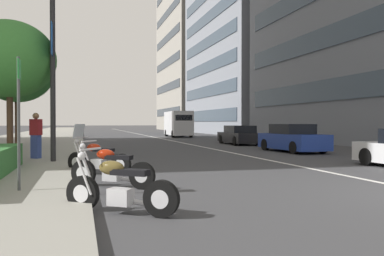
{
  "coord_description": "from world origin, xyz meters",
  "views": [
    {
      "loc": [
        -6.16,
        7.26,
        1.52
      ],
      "look_at": [
        13.32,
        1.79,
        1.23
      ],
      "focal_mm": 37.05,
      "sensor_mm": 36.0,
      "label": 1
    }
  ],
  "objects_px": {
    "car_far_down_avenue": "(239,135)",
    "street_tree_mid_sidewalk": "(10,59)",
    "car_following_behind": "(293,139)",
    "street_tree_by_lamp_post": "(17,72)",
    "street_lamp_with_banners": "(63,21)",
    "delivery_van_ahead": "(178,123)",
    "parking_sign_by_curb": "(19,111)",
    "motorcycle_under_tarp": "(111,170)",
    "motorcycle_second_in_row": "(97,159)",
    "pedestrian_on_plaza": "(36,135)",
    "motorcycle_far_end_row": "(119,189)"
  },
  "relations": [
    {
      "from": "motorcycle_far_end_row",
      "to": "street_lamp_with_banners",
      "type": "height_order",
      "value": "street_lamp_with_banners"
    },
    {
      "from": "delivery_van_ahead",
      "to": "street_tree_mid_sidewalk",
      "type": "relative_size",
      "value": 1.16
    },
    {
      "from": "car_far_down_avenue",
      "to": "delivery_van_ahead",
      "type": "xyz_separation_m",
      "value": [
        15.07,
        0.7,
        0.82
      ]
    },
    {
      "from": "motorcycle_far_end_row",
      "to": "parking_sign_by_curb",
      "type": "bearing_deg",
      "value": -11.6
    },
    {
      "from": "car_far_down_avenue",
      "to": "street_tree_by_lamp_post",
      "type": "height_order",
      "value": "street_tree_by_lamp_post"
    },
    {
      "from": "car_following_behind",
      "to": "parking_sign_by_curb",
      "type": "distance_m",
      "value": 15.3
    },
    {
      "from": "motorcycle_far_end_row",
      "to": "motorcycle_under_tarp",
      "type": "distance_m",
      "value": 2.76
    },
    {
      "from": "car_following_behind",
      "to": "street_tree_by_lamp_post",
      "type": "height_order",
      "value": "street_tree_by_lamp_post"
    },
    {
      "from": "motorcycle_under_tarp",
      "to": "motorcycle_second_in_row",
      "type": "bearing_deg",
      "value": -51.05
    },
    {
      "from": "motorcycle_under_tarp",
      "to": "delivery_van_ahead",
      "type": "xyz_separation_m",
      "value": [
        31.28,
        -9.23,
        1.02
      ]
    },
    {
      "from": "car_far_down_avenue",
      "to": "street_tree_mid_sidewalk",
      "type": "distance_m",
      "value": 16.82
    },
    {
      "from": "street_lamp_with_banners",
      "to": "parking_sign_by_curb",
      "type": "bearing_deg",
      "value": 174.34
    },
    {
      "from": "motorcycle_under_tarp",
      "to": "car_following_behind",
      "type": "height_order",
      "value": "car_following_behind"
    },
    {
      "from": "motorcycle_under_tarp",
      "to": "street_tree_by_lamp_post",
      "type": "xyz_separation_m",
      "value": [
        13.14,
        3.91,
        3.77
      ]
    },
    {
      "from": "car_following_behind",
      "to": "car_far_down_avenue",
      "type": "bearing_deg",
      "value": -3.08
    },
    {
      "from": "car_far_down_avenue",
      "to": "street_lamp_with_banners",
      "type": "height_order",
      "value": "street_lamp_with_banners"
    },
    {
      "from": "delivery_van_ahead",
      "to": "pedestrian_on_plaza",
      "type": "relative_size",
      "value": 3.37
    },
    {
      "from": "motorcycle_under_tarp",
      "to": "motorcycle_second_in_row",
      "type": "distance_m",
      "value": 2.57
    },
    {
      "from": "street_tree_mid_sidewalk",
      "to": "pedestrian_on_plaza",
      "type": "xyz_separation_m",
      "value": [
        0.62,
        -0.81,
        -2.76
      ]
    },
    {
      "from": "pedestrian_on_plaza",
      "to": "motorcycle_second_in_row",
      "type": "bearing_deg",
      "value": -118.77
    },
    {
      "from": "street_tree_by_lamp_post",
      "to": "parking_sign_by_curb",
      "type": "bearing_deg",
      "value": -171.68
    },
    {
      "from": "delivery_van_ahead",
      "to": "street_lamp_with_banners",
      "type": "distance_m",
      "value": 28.25
    },
    {
      "from": "car_far_down_avenue",
      "to": "delivery_van_ahead",
      "type": "height_order",
      "value": "delivery_van_ahead"
    },
    {
      "from": "car_far_down_avenue",
      "to": "delivery_van_ahead",
      "type": "distance_m",
      "value": 15.1
    },
    {
      "from": "car_following_behind",
      "to": "street_lamp_with_banners",
      "type": "height_order",
      "value": "street_lamp_with_banners"
    },
    {
      "from": "car_far_down_avenue",
      "to": "street_lamp_with_banners",
      "type": "relative_size",
      "value": 0.55
    },
    {
      "from": "street_tree_mid_sidewalk",
      "to": "street_tree_by_lamp_post",
      "type": "relative_size",
      "value": 0.89
    },
    {
      "from": "car_far_down_avenue",
      "to": "car_following_behind",
      "type": "bearing_deg",
      "value": -178.39
    },
    {
      "from": "motorcycle_second_in_row",
      "to": "street_lamp_with_banners",
      "type": "xyz_separation_m",
      "value": [
        2.75,
        1.06,
        4.66
      ]
    },
    {
      "from": "motorcycle_under_tarp",
      "to": "parking_sign_by_curb",
      "type": "relative_size",
      "value": 0.69
    },
    {
      "from": "car_following_behind",
      "to": "street_lamp_with_banners",
      "type": "bearing_deg",
      "value": 105.19
    },
    {
      "from": "street_tree_mid_sidewalk",
      "to": "pedestrian_on_plaza",
      "type": "height_order",
      "value": "street_tree_mid_sidewalk"
    },
    {
      "from": "motorcycle_second_in_row",
      "to": "parking_sign_by_curb",
      "type": "relative_size",
      "value": 0.66
    },
    {
      "from": "delivery_van_ahead",
      "to": "pedestrian_on_plaza",
      "type": "bearing_deg",
      "value": 156.87
    },
    {
      "from": "car_following_behind",
      "to": "street_tree_mid_sidewalk",
      "type": "height_order",
      "value": "street_tree_mid_sidewalk"
    },
    {
      "from": "car_far_down_avenue",
      "to": "parking_sign_by_curb",
      "type": "xyz_separation_m",
      "value": [
        -17.01,
        11.81,
        1.15
      ]
    },
    {
      "from": "motorcycle_far_end_row",
      "to": "motorcycle_under_tarp",
      "type": "xyz_separation_m",
      "value": [
        2.76,
        -0.06,
        0.01
      ]
    },
    {
      "from": "parking_sign_by_curb",
      "to": "car_far_down_avenue",
      "type": "bearing_deg",
      "value": -34.76
    },
    {
      "from": "street_lamp_with_banners",
      "to": "street_tree_by_lamp_post",
      "type": "bearing_deg",
      "value": 18.66
    },
    {
      "from": "motorcycle_far_end_row",
      "to": "parking_sign_by_curb",
      "type": "height_order",
      "value": "parking_sign_by_curb"
    },
    {
      "from": "parking_sign_by_curb",
      "to": "street_lamp_with_banners",
      "type": "distance_m",
      "value": 6.99
    },
    {
      "from": "motorcycle_second_in_row",
      "to": "street_tree_by_lamp_post",
      "type": "distance_m",
      "value": 11.82
    },
    {
      "from": "car_far_down_avenue",
      "to": "street_tree_mid_sidewalk",
      "type": "bearing_deg",
      "value": 129.64
    },
    {
      "from": "motorcycle_under_tarp",
      "to": "street_tree_mid_sidewalk",
      "type": "relative_size",
      "value": 0.37
    },
    {
      "from": "delivery_van_ahead",
      "to": "street_tree_mid_sidewalk",
      "type": "height_order",
      "value": "street_tree_mid_sidewalk"
    },
    {
      "from": "street_tree_by_lamp_post",
      "to": "pedestrian_on_plaza",
      "type": "xyz_separation_m",
      "value": [
        -6.4,
        -1.58,
        -3.15
      ]
    },
    {
      "from": "car_following_behind",
      "to": "car_far_down_avenue",
      "type": "relative_size",
      "value": 0.95
    },
    {
      "from": "motorcycle_under_tarp",
      "to": "pedestrian_on_plaza",
      "type": "bearing_deg",
      "value": -36.7
    },
    {
      "from": "motorcycle_far_end_row",
      "to": "parking_sign_by_curb",
      "type": "distance_m",
      "value": 2.99
    },
    {
      "from": "motorcycle_second_in_row",
      "to": "delivery_van_ahead",
      "type": "bearing_deg",
      "value": -69.06
    }
  ]
}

